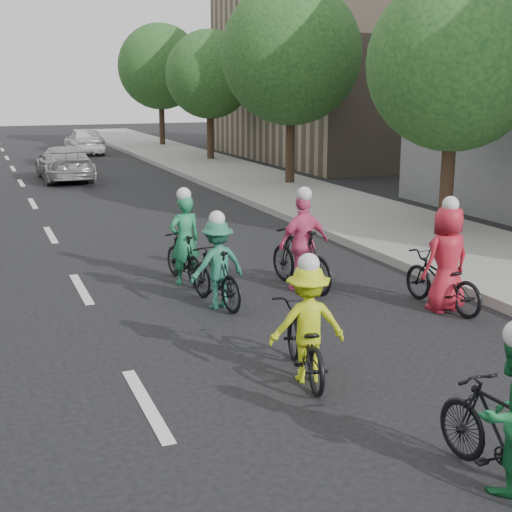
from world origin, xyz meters
TOP-DOWN VIEW (x-y plane):
  - ground at (0.00, 0.00)m, footprint 120.00×120.00m
  - sidewalk_right at (8.00, 10.00)m, footprint 4.00×80.00m
  - curb_right at (6.05, 10.00)m, footprint 0.18×80.00m
  - bldg_se at (16.00, 24.00)m, footprint 10.00×14.00m
  - tree_r_0 at (8.80, 6.60)m, footprint 4.00×4.00m
  - tree_r_1 at (8.80, 15.60)m, footprint 4.80×4.80m
  - tree_r_2 at (8.80, 24.60)m, footprint 4.00×4.00m
  - tree_r_3 at (8.80, 33.60)m, footprint 4.80×4.80m
  - cyclist_0 at (3.61, 3.58)m, footprint 1.03×1.87m
  - cyclist_1 at (5.20, 1.70)m, footprint 0.87×1.79m
  - cyclist_2 at (1.97, 0.02)m, footprint 1.01×1.80m
  - cyclist_3 at (2.57, -2.81)m, footprint 0.74×1.61m
  - cyclist_4 at (1.90, 3.16)m, footprint 1.00×1.65m
  - cyclist_5 at (1.82, 4.75)m, footprint 0.63×1.54m
  - follow_car_lead at (1.62, 20.22)m, footprint 1.87×4.47m
  - follow_car_trail at (3.87, 30.65)m, footprint 1.81×4.18m

SIDE VIEW (x-z plane):
  - ground at x=0.00m, z-range 0.00..0.00m
  - sidewalk_right at x=8.00m, z-range 0.00..0.15m
  - curb_right at x=6.05m, z-range 0.00..0.18m
  - cyclist_2 at x=1.97m, z-range -0.22..1.37m
  - cyclist_3 at x=2.57m, z-range -0.19..1.38m
  - cyclist_5 at x=1.82m, z-range -0.27..1.47m
  - cyclist_4 at x=1.90m, z-range -0.18..1.40m
  - cyclist_1 at x=5.20m, z-range -0.28..1.55m
  - follow_car_lead at x=1.62m, z-range 0.00..1.29m
  - cyclist_0 at x=3.61m, z-range -0.24..1.58m
  - follow_car_trail at x=3.87m, z-range 0.00..1.41m
  - tree_r_0 at x=8.80m, z-range 0.98..6.95m
  - tree_r_2 at x=8.80m, z-range 0.98..6.95m
  - bldg_se at x=16.00m, z-range 0.00..8.00m
  - tree_r_1 at x=8.80m, z-range 1.05..7.98m
  - tree_r_3 at x=8.80m, z-range 1.05..7.98m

